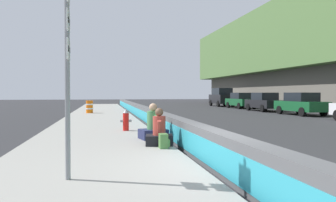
{
  "coord_description": "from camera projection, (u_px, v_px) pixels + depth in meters",
  "views": [
    {
      "loc": [
        -6.51,
        2.45,
        1.67
      ],
      "look_at": [
        9.26,
        -0.7,
        1.28
      ],
      "focal_mm": 34.91,
      "sensor_mm": 36.0,
      "label": 1
    }
  ],
  "objects": [
    {
      "name": "sidewalk_strip",
      "position": [
        93.0,
        175.0,
        6.38
      ],
      "size": [
        80.0,
        4.4,
        0.14
      ],
      "primitive_type": "cube",
      "color": "gray",
      "rests_on": "ground_plane"
    },
    {
      "name": "parked_car_midline",
      "position": [
        264.0,
        102.0,
        29.96
      ],
      "size": [
        4.51,
        1.97,
        1.71
      ],
      "color": "black",
      "rests_on": "ground_plane"
    },
    {
      "name": "parked_car_fourth",
      "position": [
        301.0,
        104.0,
        24.69
      ],
      "size": [
        4.55,
        2.05,
        1.71
      ],
      "color": "#145128",
      "rests_on": "ground_plane"
    },
    {
      "name": "ground_plane",
      "position": [
        221.0,
        172.0,
        6.9
      ],
      "size": [
        160.0,
        160.0,
        0.0
      ],
      "primitive_type": "plane",
      "color": "#2B2B2D",
      "rests_on": "ground"
    },
    {
      "name": "parked_car_far",
      "position": [
        241.0,
        100.0,
        35.54
      ],
      "size": [
        4.54,
        2.03,
        1.71
      ],
      "color": "#145128",
      "rests_on": "ground_plane"
    },
    {
      "name": "seated_person_middle",
      "position": [
        153.0,
        128.0,
        10.9
      ],
      "size": [
        0.88,
        0.98,
        1.19
      ],
      "color": "#23284C",
      "rests_on": "sidewalk_strip"
    },
    {
      "name": "seated_person_foreground",
      "position": [
        159.0,
        133.0,
        9.62
      ],
      "size": [
        0.78,
        0.88,
        1.09
      ],
      "color": "black",
      "rests_on": "sidewalk_strip"
    },
    {
      "name": "construction_barrel",
      "position": [
        89.0,
        107.0,
        25.02
      ],
      "size": [
        0.54,
        0.54,
        0.95
      ],
      "color": "orange",
      "rests_on": "sidewalk_strip"
    },
    {
      "name": "jersey_barrier",
      "position": [
        221.0,
        152.0,
        6.89
      ],
      "size": [
        76.0,
        0.45,
        0.85
      ],
      "color": "#545456",
      "rests_on": "ground_plane"
    },
    {
      "name": "fire_hydrant",
      "position": [
        126.0,
        120.0,
        13.28
      ],
      "size": [
        0.26,
        0.46,
        0.88
      ],
      "color": "red",
      "rests_on": "sidewalk_strip"
    },
    {
      "name": "parked_car_farther",
      "position": [
        222.0,
        97.0,
        41.0
      ],
      "size": [
        4.86,
        2.19,
        2.28
      ],
      "color": "black",
      "rests_on": "ground_plane"
    },
    {
      "name": "backpack",
      "position": [
        164.0,
        141.0,
        9.07
      ],
      "size": [
        0.32,
        0.28,
        0.4
      ],
      "color": "#4C7A3D",
      "rests_on": "sidewalk_strip"
    },
    {
      "name": "route_sign_post",
      "position": [
        68.0,
        61.0,
        5.73
      ],
      "size": [
        0.44,
        0.09,
        3.6
      ],
      "color": "gray",
      "rests_on": "sidewalk_strip"
    }
  ]
}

